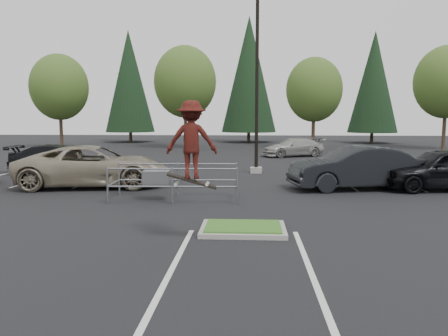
# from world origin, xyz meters

# --- Properties ---
(ground) EXTENTS (120.00, 120.00, 0.00)m
(ground) POSITION_xyz_m (0.00, 0.00, 0.00)
(ground) COLOR black
(ground) RESTS_ON ground
(grass_median) EXTENTS (2.20, 1.60, 0.16)m
(grass_median) POSITION_xyz_m (0.00, 0.00, 0.08)
(grass_median) COLOR gray
(grass_median) RESTS_ON ground
(stall_lines) EXTENTS (22.62, 17.60, 0.01)m
(stall_lines) POSITION_xyz_m (-1.35, 6.02, 0.00)
(stall_lines) COLOR silver
(stall_lines) RESTS_ON ground
(light_pole) EXTENTS (0.70, 0.60, 10.12)m
(light_pole) POSITION_xyz_m (0.50, 12.00, 4.56)
(light_pole) COLOR gray
(light_pole) RESTS_ON ground
(decid_a) EXTENTS (5.44, 5.44, 8.91)m
(decid_a) POSITION_xyz_m (-18.01, 30.03, 5.58)
(decid_a) COLOR #38281C
(decid_a) RESTS_ON ground
(decid_b) EXTENTS (5.89, 5.89, 9.64)m
(decid_b) POSITION_xyz_m (-6.01, 30.53, 6.04)
(decid_b) COLOR #38281C
(decid_b) RESTS_ON ground
(decid_c) EXTENTS (5.12, 5.12, 8.38)m
(decid_c) POSITION_xyz_m (5.99, 29.83, 5.25)
(decid_c) COLOR #38281C
(decid_c) RESTS_ON ground
(decid_d) EXTENTS (5.76, 5.76, 9.43)m
(decid_d) POSITION_xyz_m (17.99, 30.33, 5.91)
(decid_d) COLOR #38281C
(decid_d) RESTS_ON ground
(conif_a) EXTENTS (5.72, 5.72, 13.00)m
(conif_a) POSITION_xyz_m (-14.00, 40.00, 7.10)
(conif_a) COLOR #38281C
(conif_a) RESTS_ON ground
(conif_b) EXTENTS (6.38, 6.38, 14.50)m
(conif_b) POSITION_xyz_m (0.00, 40.50, 7.85)
(conif_b) COLOR #38281C
(conif_b) RESTS_ON ground
(conif_c) EXTENTS (5.50, 5.50, 12.50)m
(conif_c) POSITION_xyz_m (14.00, 39.50, 6.85)
(conif_c) COLOR #38281C
(conif_c) RESTS_ON ground
(cart_corral) EXTENTS (4.56, 1.80, 1.27)m
(cart_corral) POSITION_xyz_m (-3.01, 4.17, 0.80)
(cart_corral) COLOR gray
(cart_corral) RESTS_ON ground
(skateboarder) EXTENTS (1.22, 0.74, 2.07)m
(skateboarder) POSITION_xyz_m (-1.20, -1.00, 2.42)
(skateboarder) COLOR black
(skateboarder) RESTS_ON ground
(car_l_tan) EXTENTS (6.66, 3.77, 1.75)m
(car_l_tan) POSITION_xyz_m (-6.50, 7.00, 0.88)
(car_l_tan) COLOR gray
(car_l_tan) RESTS_ON ground
(car_l_black) EXTENTS (5.26, 2.41, 1.49)m
(car_l_black) POSITION_xyz_m (-10.00, 11.50, 0.75)
(car_l_black) COLOR black
(car_l_black) RESTS_ON ground
(car_r_charc) EXTENTS (5.63, 2.87, 1.77)m
(car_r_charc) POSITION_xyz_m (4.50, 7.00, 0.88)
(car_r_charc) COLOR black
(car_r_charc) RESTS_ON ground
(car_r_black) EXTENTS (5.28, 2.63, 1.73)m
(car_r_black) POSITION_xyz_m (8.00, 7.00, 0.86)
(car_r_black) COLOR black
(car_r_black) RESTS_ON ground
(car_far_silver) EXTENTS (5.17, 3.77, 1.39)m
(car_far_silver) POSITION_xyz_m (3.48, 22.00, 0.70)
(car_far_silver) COLOR #A4A39E
(car_far_silver) RESTS_ON ground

